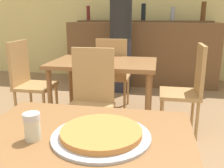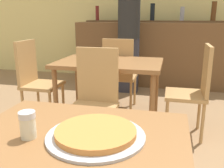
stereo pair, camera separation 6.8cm
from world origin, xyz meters
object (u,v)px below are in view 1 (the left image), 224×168
at_px(chair_far_side_right, 189,85).
at_px(person_standing, 121,30).
at_px(chair_far_side_left, 28,77).
at_px(chair_far_side_back, 113,71).
at_px(pizza_tray, 101,134).
at_px(cheese_shaker, 32,126).
at_px(chair_far_side_front, 91,96).

xyz_separation_m(chair_far_side_right, person_standing, (-0.91, 1.38, 0.47)).
bearing_deg(chair_far_side_left, chair_far_side_back, -59.07).
bearing_deg(chair_far_side_right, pizza_tray, -18.05).
height_order(chair_far_side_left, person_standing, person_standing).
relative_size(chair_far_side_left, cheese_shaker, 8.34).
height_order(chair_far_side_front, cheese_shaker, chair_far_side_front).
distance_m(chair_far_side_right, cheese_shaker, 1.90).
bearing_deg(chair_far_side_front, chair_far_side_back, 90.00).
bearing_deg(chair_far_side_left, cheese_shaker, -150.29).
xyz_separation_m(chair_far_side_right, cheese_shaker, (-0.80, -1.70, 0.26)).
distance_m(pizza_tray, cheese_shaker, 0.28).
bearing_deg(pizza_tray, cheese_shaker, -165.90).
bearing_deg(chair_far_side_front, pizza_tray, -72.32).
distance_m(pizza_tray, person_standing, 3.04).
distance_m(chair_far_side_left, person_standing, 1.69).
height_order(chair_far_side_right, cheese_shaker, chair_far_side_right).
xyz_separation_m(chair_far_side_back, chair_far_side_left, (-0.88, -0.53, 0.00)).
xyz_separation_m(chair_far_side_back, pizza_tray, (0.35, -2.16, 0.21)).
relative_size(chair_far_side_right, cheese_shaker, 8.34).
bearing_deg(person_standing, cheese_shaker, -87.86).
height_order(chair_far_side_front, pizza_tray, chair_far_side_front).
xyz_separation_m(chair_far_side_front, cheese_shaker, (0.09, -1.17, 0.26)).
height_order(chair_far_side_front, person_standing, person_standing).
height_order(chair_far_side_left, cheese_shaker, chair_far_side_left).
relative_size(chair_far_side_back, chair_far_side_right, 1.00).
height_order(pizza_tray, person_standing, person_standing).
bearing_deg(chair_far_side_left, chair_far_side_front, -120.93).
height_order(chair_far_side_back, cheese_shaker, chair_far_side_back).
relative_size(chair_far_side_left, chair_far_side_right, 1.00).
bearing_deg(chair_far_side_left, pizza_tray, -142.89).
xyz_separation_m(chair_far_side_front, chair_far_side_left, (-0.88, 0.53, 0.00)).
distance_m(chair_far_side_front, cheese_shaker, 1.20).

